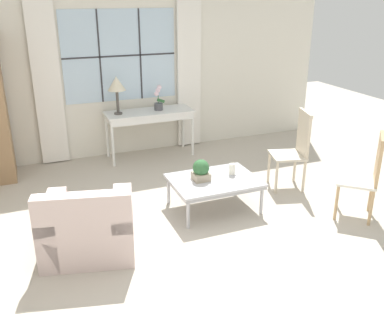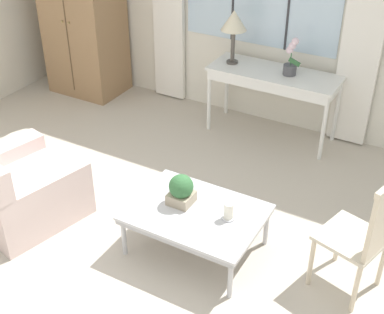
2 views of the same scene
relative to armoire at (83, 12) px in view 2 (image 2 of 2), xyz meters
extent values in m
plane|color=#BCB2A3|center=(2.18, -2.63, -1.04)|extent=(14.00, 14.00, 0.00)
cube|color=white|center=(1.04, 0.32, 0.21)|extent=(0.41, 0.06, 2.47)
cube|color=white|center=(3.32, 0.32, 0.21)|extent=(0.41, 0.06, 2.47)
cube|color=#93704C|center=(0.00, 0.00, -0.04)|extent=(0.88, 0.64, 2.01)
cube|color=brown|center=(0.00, -0.32, -0.08)|extent=(0.01, 0.01, 1.69)
sphere|color=#997F4C|center=(-0.05, -0.33, -0.04)|extent=(0.03, 0.03, 0.03)
sphere|color=#997F4C|center=(0.05, -0.33, -0.04)|extent=(0.03, 0.03, 0.03)
cube|color=white|center=(2.53, 0.05, -0.29)|extent=(1.41, 0.53, 0.03)
cube|color=white|center=(2.53, 0.05, -0.35)|extent=(1.35, 0.51, 0.10)
cylinder|color=white|center=(1.86, -0.18, -0.67)|extent=(0.04, 0.04, 0.74)
cylinder|color=white|center=(3.19, -0.18, -0.67)|extent=(0.04, 0.04, 0.74)
cylinder|color=white|center=(1.86, 0.27, -0.67)|extent=(0.04, 0.04, 0.74)
cylinder|color=white|center=(3.19, 0.27, -0.67)|extent=(0.04, 0.04, 0.74)
cylinder|color=#4C4742|center=(2.03, 0.04, -0.26)|extent=(0.13, 0.13, 0.02)
cylinder|color=#4C4742|center=(2.03, 0.04, -0.07)|extent=(0.04, 0.04, 0.35)
cone|color=beige|center=(2.03, 0.04, 0.21)|extent=(0.28, 0.28, 0.22)
cylinder|color=#4C4C51|center=(2.69, 0.05, -0.22)|extent=(0.14, 0.14, 0.11)
cylinder|color=#336638|center=(2.69, 0.05, -0.02)|extent=(0.01, 0.01, 0.28)
cube|color=#336638|center=(2.73, 0.05, -0.12)|extent=(0.13, 0.02, 0.08)
sphere|color=silver|center=(2.66, 0.06, -0.01)|extent=(0.08, 0.08, 0.08)
sphere|color=silver|center=(2.69, 0.06, 0.04)|extent=(0.08, 0.08, 0.08)
sphere|color=silver|center=(2.71, 0.06, 0.09)|extent=(0.08, 0.08, 0.08)
cube|color=beige|center=(1.14, -2.38, -0.85)|extent=(1.09, 1.08, 0.39)
cube|color=beige|center=(0.80, -2.29, -0.78)|extent=(0.40, 0.91, 0.53)
cube|color=beige|center=(1.49, -2.46, -0.78)|extent=(0.40, 0.91, 0.53)
cube|color=beige|center=(3.91, -1.83, -0.57)|extent=(0.54, 0.54, 0.03)
cylinder|color=beige|center=(3.68, -1.96, -0.81)|extent=(0.04, 0.04, 0.45)
cylinder|color=beige|center=(3.78, -1.60, -0.81)|extent=(0.04, 0.04, 0.45)
cylinder|color=beige|center=(4.04, -2.07, -0.81)|extent=(0.04, 0.04, 0.45)
cylinder|color=beige|center=(4.15, -1.70, -0.81)|extent=(0.04, 0.04, 0.45)
cube|color=#BCBCC1|center=(2.73, -2.04, -0.66)|extent=(1.06, 0.79, 0.03)
cube|color=#A0A0A4|center=(2.73, -2.04, -0.69)|extent=(1.04, 0.77, 0.04)
cylinder|color=#BCBCC1|center=(2.25, -2.38, -0.85)|extent=(0.04, 0.04, 0.37)
cylinder|color=#BCBCC1|center=(3.21, -2.38, -0.85)|extent=(0.04, 0.04, 0.37)
cylinder|color=#BCBCC1|center=(2.25, -1.70, -0.85)|extent=(0.04, 0.04, 0.37)
cylinder|color=#BCBCC1|center=(3.21, -1.70, -0.85)|extent=(0.04, 0.04, 0.37)
cube|color=tan|center=(2.57, -2.00, -0.60)|extent=(0.19, 0.19, 0.09)
sphere|color=#336638|center=(2.57, -2.00, -0.48)|extent=(0.20, 0.20, 0.20)
cylinder|color=silver|center=(2.99, -2.00, -0.64)|extent=(0.11, 0.11, 0.01)
cylinder|color=white|center=(2.99, -2.00, -0.56)|extent=(0.08, 0.08, 0.13)
cylinder|color=black|center=(2.99, -2.00, -0.49)|extent=(0.00, 0.00, 0.01)
camera|label=1|loc=(0.69, -6.40, 1.48)|focal=40.00mm
camera|label=2|loc=(4.35, -4.99, 2.03)|focal=50.00mm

